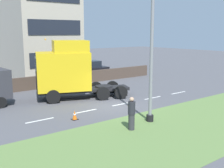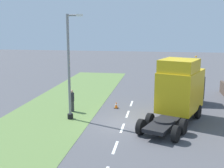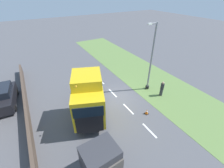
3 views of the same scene
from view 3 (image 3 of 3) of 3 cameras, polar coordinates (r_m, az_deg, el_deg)
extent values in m
plane|color=#515156|center=(17.30, 1.47, -4.65)|extent=(120.00, 120.00, 0.00)
cube|color=#607F42|center=(20.54, 15.95, 0.61)|extent=(7.00, 44.00, 0.01)
cube|color=white|center=(22.71, -7.87, 4.86)|extent=(0.16, 1.80, 0.00)
cube|color=white|center=(20.14, -4.28, 1.21)|extent=(0.16, 1.80, 0.00)
cube|color=white|center=(17.78, 0.31, -3.46)|extent=(0.16, 1.80, 0.00)
cube|color=white|center=(15.72, 6.26, -9.42)|extent=(0.16, 1.80, 0.00)
cube|color=white|center=(14.09, 14.10, -16.81)|extent=(0.16, 1.80, 0.00)
cube|color=#4C3D33|center=(15.41, -29.26, -12.42)|extent=(0.25, 24.00, 1.23)
cube|color=black|center=(15.42, -8.55, -7.34)|extent=(3.93, 7.28, 0.24)
cube|color=gold|center=(13.16, -8.93, -6.62)|extent=(3.80, 4.64, 2.91)
cube|color=black|center=(12.12, -8.47, -15.02)|extent=(2.02, 0.83, 1.63)
cube|color=black|center=(11.21, -9.00, -10.60)|extent=(2.14, 0.88, 0.93)
cube|color=gold|center=(12.57, -9.71, 1.85)|extent=(3.18, 3.29, 0.90)
sphere|color=orange|center=(10.82, -13.55, -0.92)|extent=(0.14, 0.14, 0.14)
cylinder|color=black|center=(16.61, -8.75, -3.26)|extent=(1.80, 1.80, 0.12)
cylinder|color=black|center=(13.68, -3.21, -14.21)|extent=(0.68, 1.09, 1.04)
cylinder|color=black|center=(13.76, -13.23, -14.94)|extent=(0.68, 1.09, 1.04)
cylinder|color=black|center=(16.52, -4.59, -4.58)|extent=(0.68, 1.09, 1.04)
cylinder|color=black|center=(16.58, -12.65, -5.22)|extent=(0.68, 1.09, 1.04)
cylinder|color=black|center=(17.69, -4.98, -1.75)|extent=(0.68, 1.09, 1.04)
cylinder|color=black|center=(17.76, -12.48, -2.36)|extent=(0.68, 1.09, 1.04)
cube|color=#333338|center=(10.36, -4.47, -26.73)|extent=(2.23, 1.89, 2.03)
cube|color=black|center=(10.47, -7.20, -21.90)|extent=(1.88, 0.15, 0.73)
cylinder|color=black|center=(11.64, 0.58, -27.50)|extent=(0.29, 0.81, 0.80)
cube|color=black|center=(19.27, -35.71, -4.44)|extent=(2.29, 4.87, 1.08)
cube|color=black|center=(18.94, -36.53, -2.06)|extent=(1.82, 2.73, 0.72)
cylinder|color=black|center=(18.07, -33.02, -7.80)|extent=(0.25, 0.65, 0.64)
cylinder|color=black|center=(20.60, -32.48, -2.64)|extent=(0.25, 0.65, 0.64)
cylinder|color=black|center=(18.95, 13.24, -1.18)|extent=(0.43, 0.43, 0.40)
cylinder|color=gray|center=(17.23, 14.78, 9.03)|extent=(0.19, 0.19, 7.76)
cylinder|color=gray|center=(15.84, 15.53, 21.34)|extent=(0.90, 0.14, 0.14)
cube|color=silver|center=(15.54, 14.24, 21.30)|extent=(0.44, 0.20, 0.16)
cylinder|color=#333338|center=(18.08, 18.21, -2.96)|extent=(0.34, 0.34, 0.89)
cylinder|color=#26262D|center=(17.65, 18.64, -0.86)|extent=(0.39, 0.39, 0.70)
sphere|color=tan|center=(17.41, 18.91, 0.43)|extent=(0.24, 0.24, 0.24)
cube|color=black|center=(15.49, 12.98, -10.93)|extent=(0.36, 0.36, 0.03)
cone|color=orange|center=(15.30, 13.11, -10.14)|extent=(0.28, 0.28, 0.55)
cylinder|color=white|center=(15.28, 13.13, -10.07)|extent=(0.17, 0.17, 0.07)
camera|label=1|loc=(23.30, 58.74, 3.68)|focal=45.00mm
camera|label=2|loc=(31.22, -22.71, 23.88)|focal=45.00mm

